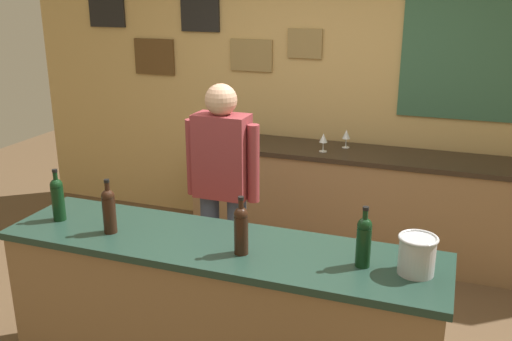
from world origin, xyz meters
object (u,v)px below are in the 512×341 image
bartender (223,185)px  wine_glass_a (323,139)px  wine_bottle_c (241,229)px  wine_glass_b (346,135)px  ice_bucket (417,254)px  wine_bottle_b (109,209)px  wine_bottle_d (364,240)px  wine_bottle_a (58,198)px

bartender → wine_glass_a: 1.23m
wine_bottle_c → wine_glass_b: wine_bottle_c is taller
ice_bucket → bartender: bearing=149.1°
wine_bottle_c → bartender: bearing=118.6°
wine_bottle_b → wine_glass_b: size_ratio=1.97×
wine_bottle_b → wine_glass_a: bearing=71.1°
bartender → wine_bottle_c: size_ratio=5.29×
wine_bottle_d → wine_glass_a: wine_bottle_d is taller
wine_bottle_d → wine_glass_a: bearing=108.8°
wine_bottle_d → wine_glass_b: (-0.51, 2.15, -0.05)m
wine_glass_a → bartender: bearing=-109.6°
wine_bottle_c → wine_bottle_d: (0.60, 0.07, 0.00)m
bartender → wine_glass_b: bearing=67.1°
wine_bottle_a → ice_bucket: wine_bottle_a is taller
wine_bottle_b → wine_bottle_d: (1.37, 0.08, 0.00)m
wine_bottle_a → wine_glass_b: (1.23, 2.17, -0.05)m
bartender → wine_bottle_b: (-0.29, -0.88, 0.12)m
wine_bottle_a → wine_glass_b: wine_bottle_a is taller
ice_bucket → wine_glass_a: (-0.91, 1.95, -0.01)m
ice_bucket → wine_bottle_d: bearing=-177.1°
wine_bottle_a → wine_bottle_d: 1.74m
bartender → wine_bottle_a: bartender is taller
wine_glass_b → wine_bottle_b: bearing=-111.0°
wine_bottle_c → wine_glass_b: (0.08, 2.22, -0.05)m
wine_bottle_b → wine_bottle_c: same height
wine_bottle_a → ice_bucket: size_ratio=1.63×
wine_bottle_b → wine_glass_a: (0.70, 2.04, -0.05)m
wine_bottle_c → wine_glass_b: size_ratio=1.97×
wine_bottle_d → wine_bottle_c: bearing=-172.9°
bartender → wine_bottle_d: 1.35m
ice_bucket → wine_glass_b: ice_bucket is taller
ice_bucket → wine_glass_a: 2.15m
wine_bottle_b → wine_glass_b: bearing=69.0°
wine_bottle_a → ice_bucket: bearing=1.2°
wine_bottle_b → wine_glass_a: 2.16m
wine_bottle_b → wine_glass_a: wine_bottle_b is taller
bartender → wine_glass_a: bearing=70.4°
wine_bottle_c → wine_bottle_d: 0.60m
wine_bottle_a → wine_bottle_d: bearing=0.9°
wine_bottle_a → wine_bottle_c: (1.15, -0.05, 0.00)m
wine_bottle_a → wine_bottle_b: (0.38, -0.05, 0.00)m
wine_bottle_c → wine_glass_b: bearing=87.8°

